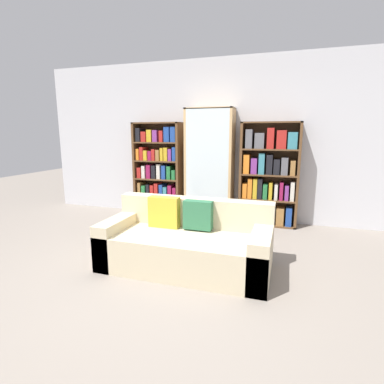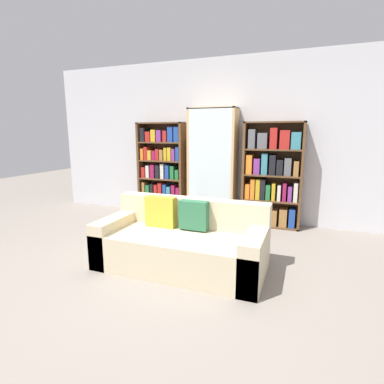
{
  "view_description": "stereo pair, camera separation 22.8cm",
  "coord_description": "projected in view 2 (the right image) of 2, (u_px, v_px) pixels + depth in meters",
  "views": [
    {
      "loc": [
        1.17,
        -2.53,
        1.48
      ],
      "look_at": [
        -0.09,
        1.38,
        0.67
      ],
      "focal_mm": 28.0,
      "sensor_mm": 36.0,
      "label": 1
    },
    {
      "loc": [
        1.38,
        -2.45,
        1.48
      ],
      "look_at": [
        -0.09,
        1.38,
        0.67
      ],
      "focal_mm": 28.0,
      "sensor_mm": 36.0,
      "label": 2
    }
  ],
  "objects": [
    {
      "name": "ground_plane",
      "position": [
        151.0,
        282.0,
        3.02
      ],
      "size": [
        16.0,
        16.0,
        0.0
      ],
      "primitive_type": "plane",
      "color": "gray"
    },
    {
      "name": "wall_back",
      "position": [
        222.0,
        141.0,
        5.11
      ],
      "size": [
        6.61,
        0.06,
        2.7
      ],
      "color": "silver",
      "rests_on": "ground"
    },
    {
      "name": "couch",
      "position": [
        182.0,
        243.0,
        3.35
      ],
      "size": [
        1.83,
        0.85,
        0.76
      ],
      "color": "beige",
      "rests_on": "ground"
    },
    {
      "name": "bookshelf_left",
      "position": [
        162.0,
        171.0,
        5.4
      ],
      "size": [
        0.87,
        0.32,
        1.66
      ],
      "color": "brown",
      "rests_on": "ground"
    },
    {
      "name": "display_cabinet",
      "position": [
        213.0,
        165.0,
        5.02
      ],
      "size": [
        0.79,
        0.36,
        1.88
      ],
      "color": "tan",
      "rests_on": "ground"
    },
    {
      "name": "bookshelf_right",
      "position": [
        272.0,
        177.0,
        4.72
      ],
      "size": [
        0.92,
        0.32,
        1.65
      ],
      "color": "brown",
      "rests_on": "ground"
    },
    {
      "name": "wine_bottle",
      "position": [
        246.0,
        224.0,
        4.42
      ],
      "size": [
        0.09,
        0.09,
        0.39
      ],
      "color": "#192333",
      "rests_on": "ground"
    }
  ]
}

